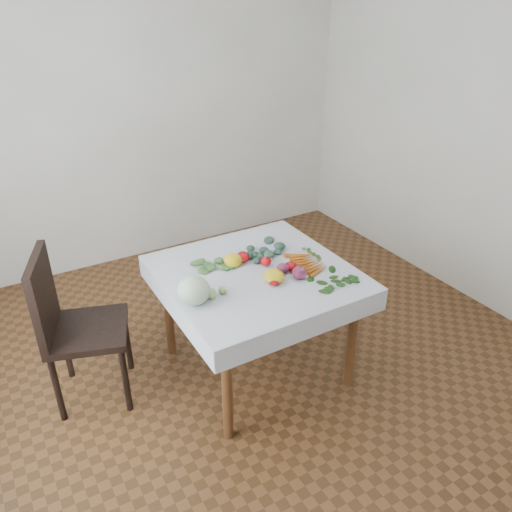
{
  "coord_description": "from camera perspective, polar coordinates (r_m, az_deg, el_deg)",
  "views": [
    {
      "loc": [
        -1.34,
        -2.3,
        2.3
      ],
      "look_at": [
        0.04,
        0.07,
        0.82
      ],
      "focal_mm": 35.0,
      "sensor_mm": 36.0,
      "label": 1
    }
  ],
  "objects": [
    {
      "name": "ground",
      "position": [
        3.51,
        0.01,
        -12.51
      ],
      "size": [
        4.0,
        4.0,
        0.0
      ],
      "primitive_type": "plane",
      "color": "brown"
    },
    {
      "name": "tomato_d",
      "position": [
        2.92,
        2.09,
        -2.78
      ],
      "size": [
        0.07,
        0.07,
        0.06
      ],
      "primitive_type": "ellipsoid",
      "rotation": [
        0.0,
        0.0,
        -0.01
      ],
      "color": "red",
      "rests_on": "tablecloth"
    },
    {
      "name": "tomato_a",
      "position": [
        3.16,
        -1.52,
        -0.12
      ],
      "size": [
        0.11,
        0.11,
        0.07
      ],
      "primitive_type": "ellipsoid",
      "rotation": [
        0.0,
        0.0,
        0.39
      ],
      "color": "red",
      "rests_on": "tablecloth"
    },
    {
      "name": "tomatillo_cluster",
      "position": [
        2.84,
        -5.25,
        -4.1
      ],
      "size": [
        0.08,
        0.12,
        0.05
      ],
      "color": "#A1C16F",
      "rests_on": "tablecloth"
    },
    {
      "name": "tablecloth",
      "position": [
        3.08,
        0.02,
        -1.84
      ],
      "size": [
        1.12,
        1.12,
        0.01
      ],
      "primitive_type": "cube",
      "color": "white",
      "rests_on": "table"
    },
    {
      "name": "onion_b",
      "position": [
        3.0,
        4.98,
        -1.91
      ],
      "size": [
        0.1,
        0.1,
        0.08
      ],
      "primitive_type": "ellipsoid",
      "rotation": [
        0.0,
        0.0,
        0.15
      ],
      "color": "#4F162D",
      "rests_on": "tablecloth"
    },
    {
      "name": "back_wall",
      "position": [
        4.6,
        -13.12,
        15.74
      ],
      "size": [
        4.0,
        0.04,
        2.7
      ],
      "primitive_type": "cube",
      "color": "white",
      "rests_on": "ground"
    },
    {
      "name": "tomato_b",
      "position": [
        3.08,
        3.98,
        -1.17
      ],
      "size": [
        0.09,
        0.09,
        0.06
      ],
      "primitive_type": "ellipsoid",
      "rotation": [
        0.0,
        0.0,
        0.4
      ],
      "color": "red",
      "rests_on": "tablecloth"
    },
    {
      "name": "heirloom_back",
      "position": [
        3.12,
        -2.65,
        -0.49
      ],
      "size": [
        0.14,
        0.14,
        0.08
      ],
      "primitive_type": "ellipsoid",
      "rotation": [
        0.0,
        0.0,
        0.31
      ],
      "color": "yellow",
      "rests_on": "tablecloth"
    },
    {
      "name": "dill_bunch",
      "position": [
        3.12,
        -4.72,
        -1.08
      ],
      "size": [
        0.24,
        0.22,
        0.03
      ],
      "color": "#3B6B31",
      "rests_on": "tablecloth"
    },
    {
      "name": "carrot_bunch",
      "position": [
        3.17,
        6.17,
        -0.71
      ],
      "size": [
        0.19,
        0.32,
        0.03
      ],
      "color": "orange",
      "rests_on": "tablecloth"
    },
    {
      "name": "kale_bunch",
      "position": [
        3.29,
        0.98,
        0.75
      ],
      "size": [
        0.26,
        0.26,
        0.04
      ],
      "color": "#375B47",
      "rests_on": "tablecloth"
    },
    {
      "name": "heirloom_front",
      "position": [
        2.94,
        2.08,
        -2.32
      ],
      "size": [
        0.16,
        0.16,
        0.09
      ],
      "primitive_type": "ellipsoid",
      "rotation": [
        0.0,
        0.0,
        -0.33
      ],
      "color": "yellow",
      "rests_on": "tablecloth"
    },
    {
      "name": "tomato_c",
      "position": [
        3.13,
        1.13,
        -0.6
      ],
      "size": [
        0.09,
        0.09,
        0.06
      ],
      "primitive_type": "ellipsoid",
      "rotation": [
        0.0,
        0.0,
        -0.3
      ],
      "color": "red",
      "rests_on": "tablecloth"
    },
    {
      "name": "cabbage",
      "position": [
        2.75,
        -7.13,
        -3.94
      ],
      "size": [
        0.23,
        0.23,
        0.16
      ],
      "primitive_type": "ellipsoid",
      "rotation": [
        0.0,
        0.0,
        -0.28
      ],
      "color": "beige",
      "rests_on": "tablecloth"
    },
    {
      "name": "basil_bunch",
      "position": [
        3.02,
        8.76,
        -2.64
      ],
      "size": [
        0.24,
        0.21,
        0.01
      ],
      "color": "#224A17",
      "rests_on": "tablecloth"
    },
    {
      "name": "table",
      "position": [
        3.13,
        0.02,
        -3.41
      ],
      "size": [
        1.0,
        1.0,
        0.75
      ],
      "color": "brown",
      "rests_on": "ground"
    },
    {
      "name": "onion_a",
      "position": [
        3.05,
        3.1,
        -1.42
      ],
      "size": [
        0.09,
        0.09,
        0.07
      ],
      "primitive_type": "ellipsoid",
      "rotation": [
        0.0,
        0.0,
        -0.19
      ],
      "color": "#4F162D",
      "rests_on": "tablecloth"
    },
    {
      "name": "chair",
      "position": [
        3.15,
        -20.58,
        -6.89
      ],
      "size": [
        0.58,
        0.58,
        1.0
      ],
      "color": "black",
      "rests_on": "ground"
    }
  ]
}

